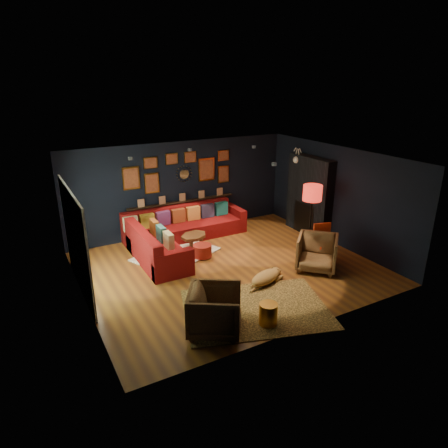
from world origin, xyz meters
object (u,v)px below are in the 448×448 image
coffee_table (194,237)px  orange_chair (323,240)px  armchair_right (317,251)px  dog (266,275)px  sectional (175,235)px  pouf (202,251)px  floor_lamp (312,196)px  armchair_left (215,308)px  gold_stool (268,314)px

coffee_table → orange_chair: orange_chair is taller
armchair_right → dog: armchair_right is taller
sectional → coffee_table: 0.55m
pouf → floor_lamp: size_ratio=0.27×
sectional → coffee_table: bearing=-48.7°
floor_lamp → armchair_left: bearing=-152.2°
coffee_table → pouf: bearing=-93.2°
coffee_table → armchair_left: armchair_left is taller
armchair_left → dog: size_ratio=0.79×
armchair_left → gold_stool: bearing=-74.6°
armchair_left → floor_lamp: (3.79, 2.00, 1.00)m
gold_stool → coffee_table: bearing=86.2°
armchair_left → armchair_right: (3.20, 1.02, -0.01)m
armchair_right → orange_chair: bearing=78.6°
armchair_right → floor_lamp: size_ratio=0.53×
armchair_right → orange_chair: (0.44, 0.28, 0.10)m
sectional → armchair_right: 3.70m
sectional → coffee_table: sectional is taller
dog → orange_chair: bearing=-8.7°
orange_chair → dog: size_ratio=0.80×
orange_chair → dog: (-1.87, -0.30, -0.35)m
coffee_table → pouf: coffee_table is taller
floor_lamp → pouf: bearing=161.4°
pouf → dog: size_ratio=0.40×
sectional → dog: 3.01m
orange_chair → floor_lamp: 1.15m
gold_stool → dog: bearing=57.2°
pouf → dog: dog is taller
coffee_table → armchair_right: armchair_right is taller
armchair_right → floor_lamp: floor_lamp is taller
coffee_table → pouf: 0.58m
pouf → orange_chair: 2.96m
orange_chair → floor_lamp: (0.16, 0.69, 0.90)m
pouf → gold_stool: 3.18m
coffee_table → dog: (0.58, -2.44, -0.13)m
sectional → gold_stool: (0.11, -4.14, -0.11)m
sectional → pouf: size_ratio=7.33×
dog → armchair_left: bearing=-168.3°
gold_stool → sectional: bearing=91.6°
floor_lamp → dog: size_ratio=1.48×
pouf → sectional: bearing=109.0°
armchair_left → dog: armchair_left is taller
orange_chair → gold_stool: bearing=-134.2°
pouf → floor_lamp: floor_lamp is taller
sectional → orange_chair: bearing=-42.2°
armchair_left → gold_stool: (0.94, -0.28, -0.25)m
sectional → armchair_left: 3.95m
armchair_right → coffee_table: bearing=175.2°
pouf → orange_chair: bearing=-32.5°
armchair_left → orange_chair: bearing=-38.0°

